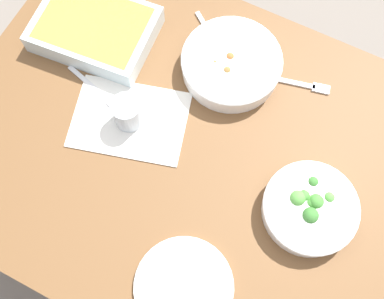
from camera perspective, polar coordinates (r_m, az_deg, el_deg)
The scene contains 12 objects.
ground_plane at distance 1.87m, azimuth 0.00°, elevation -7.69°, with size 6.00×6.00×0.00m, color slate.
dining_table at distance 1.24m, azimuth 0.00°, elevation -1.40°, with size 1.20×0.90×0.74m.
placemat at distance 1.19m, azimuth -7.45°, elevation 3.64°, with size 0.28×0.20×0.00m, color silver.
stew_bowl at distance 1.22m, azimuth 4.74°, elevation 10.21°, with size 0.26×0.26×0.06m.
broccoli_bowl at distance 1.12m, azimuth 13.93°, elevation -6.86°, with size 0.22×0.22×0.07m.
baking_dish at distance 1.30m, azimuth -11.60°, elevation 14.03°, with size 0.32×0.25×0.06m.
drink_cup at distance 1.16m, azimuth -7.67°, elevation 4.35°, with size 0.07×0.07×0.08m.
side_plate at distance 1.08m, azimuth -0.98°, elevation -16.13°, with size 0.22×0.22×0.01m, color silver.
spoon_by_stew at distance 1.28m, azimuth 2.91°, elevation 12.46°, with size 0.15×0.12×0.01m.
spoon_by_broccoli at distance 1.13m, azimuth 11.60°, elevation -6.45°, with size 0.18×0.03×0.01m.
spoon_spare at distance 1.23m, azimuth -10.98°, elevation 6.67°, with size 0.17×0.06×0.01m.
fork_on_table at distance 1.25m, azimuth 12.88°, elevation 7.63°, with size 0.18×0.06×0.01m.
Camera 1 is at (0.18, -0.35, 1.83)m, focal length 44.50 mm.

